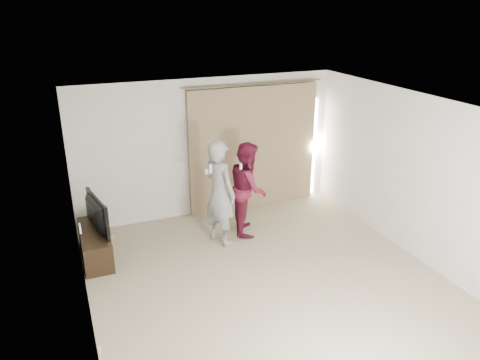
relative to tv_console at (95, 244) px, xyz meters
name	(u,v)px	position (x,y,z in m)	size (l,w,h in m)	color
floor	(270,284)	(2.27, -1.75, -0.24)	(5.50, 5.50, 0.00)	tan
wall_back	(208,148)	(2.27, 1.00, 1.06)	(5.00, 0.04, 2.60)	silver
wall_left	(81,235)	(-0.23, -1.75, 1.06)	(0.04, 5.50, 2.60)	silver
ceiling	(275,109)	(2.27, -1.75, 2.36)	(5.00, 5.50, 0.01)	white
curtain	(254,148)	(3.18, 0.93, 0.97)	(2.80, 0.11, 2.46)	#96795C
tv_console	(95,244)	(0.00, 0.00, 0.00)	(0.43, 1.23, 0.47)	black
tv	(91,215)	(0.00, 0.00, 0.52)	(0.98, 0.13, 0.56)	black
scratching_post	(101,227)	(0.17, 0.65, -0.03)	(0.39, 0.39, 0.52)	tan
person_man	(220,193)	(2.04, -0.25, 0.67)	(0.65, 0.77, 1.80)	gray
person_woman	(248,188)	(2.64, -0.05, 0.59)	(0.86, 0.96, 1.65)	maroon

